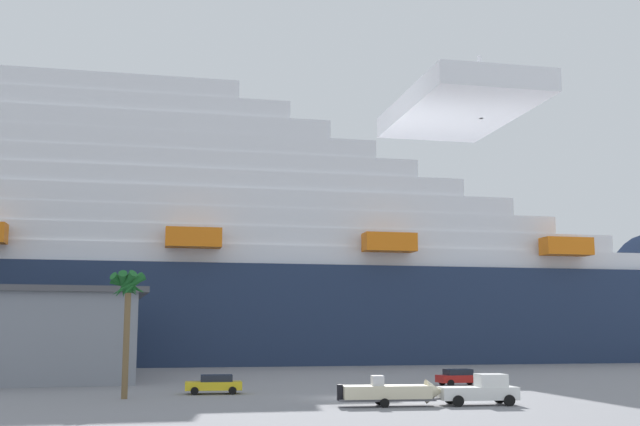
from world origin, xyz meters
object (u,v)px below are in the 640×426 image
Objects in this scene: parked_car_red_hatchback at (460,377)px; palm_tree at (128,294)px; parked_car_yellow_taxi at (214,384)px; pickup_truck at (481,390)px; small_boat_on_trailer at (395,392)px; cruise_ship at (81,254)px.

palm_tree is at bearing -168.65° from parked_car_red_hatchback.
palm_tree is 10.82m from parked_car_yellow_taxi.
palm_tree reaches higher than pickup_truck.
small_boat_on_trailer reaches higher than parked_car_red_hatchback.
palm_tree reaches higher than parked_car_red_hatchback.
parked_car_yellow_taxi is (14.12, -62.76, -16.48)m from cruise_ship.
palm_tree reaches higher than small_boat_on_trailer.
parked_car_yellow_taxi is 24.35m from parked_car_red_hatchback.
cruise_ship is 72.45m from parked_car_red_hatchback.
pickup_truck is 28.39m from palm_tree.
parked_car_red_hatchback is (38.22, -59.30, -16.48)m from cruise_ship.
pickup_truck is 0.58× the size of palm_tree.
cruise_ship is 82.22m from small_boat_on_trailer.
small_boat_on_trailer is at bearing 172.62° from pickup_truck.
palm_tree is at bearing 149.64° from small_boat_on_trailer.
small_boat_on_trailer is 21.51m from parked_car_red_hatchback.
small_boat_on_trailer is at bearing -30.36° from palm_tree.
parked_car_red_hatchback is (31.49, 6.32, -7.37)m from palm_tree.
parked_car_yellow_taxi is 1.09× the size of parked_car_red_hatchback.
pickup_truck is 1.18× the size of parked_car_yellow_taxi.
parked_car_yellow_taxi is (7.39, 2.86, -7.37)m from palm_tree.
cruise_ship is at bearing 102.68° from parked_car_yellow_taxi.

